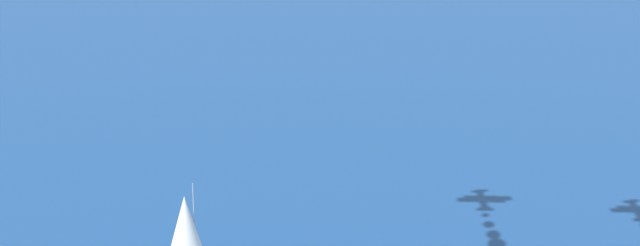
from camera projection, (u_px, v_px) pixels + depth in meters
sailboat_offshore at (186, 236)px, 157.26m from camera, size 7.52×9.72×12.49m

